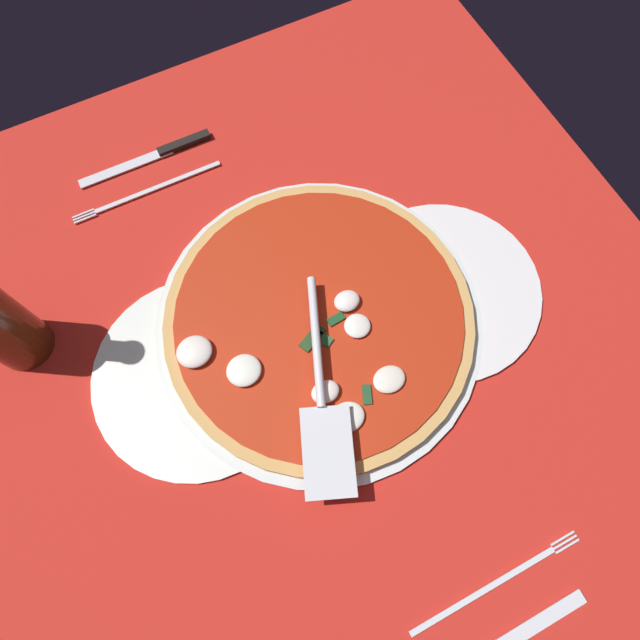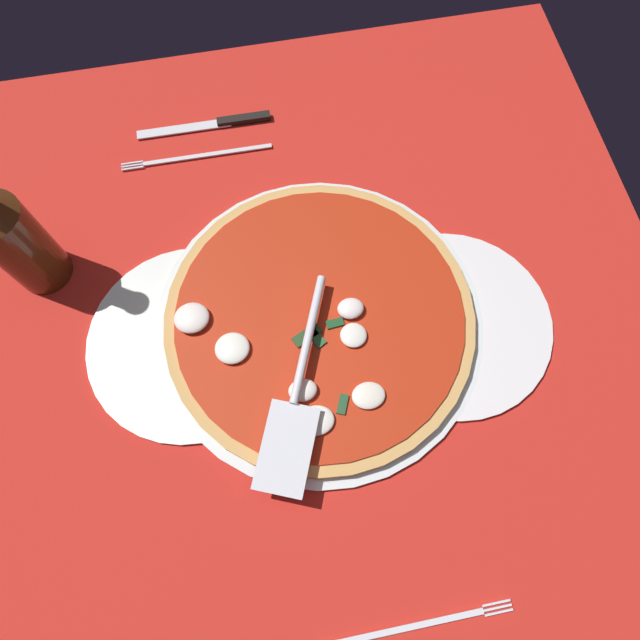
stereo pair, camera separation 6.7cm
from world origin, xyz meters
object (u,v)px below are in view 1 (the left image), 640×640
Objects in this scene: pizza_server at (323,394)px; pizza at (319,322)px; place_setting_far at (495,617)px; place_setting_near at (154,173)px; dinner_plate_left at (443,290)px; dinner_plate_right at (198,375)px.

pizza is at bearing 178.47° from pizza_server.
pizza_server is at bearing 101.33° from place_setting_far.
pizza_server is at bearing 99.94° from place_setting_near.
dinner_plate_left is 1.12× the size of place_setting_near.
dinner_plate_left is 1.16× the size of place_setting_far.
dinner_plate_right is 1.15× the size of place_setting_near.
pizza is 32.07cm from place_setting_near.
pizza_server is (-11.77, 9.58, 3.75)cm from dinner_plate_right.
pizza_server reaches higher than dinner_plate_left.
dinner_plate_left is at bearing 128.94° from pizza_server.
dinner_plate_left is 0.98× the size of dinner_plate_right.
pizza_server is (20.00, 5.91, 3.75)cm from dinner_plate_left.
dinner_plate_left is 0.99× the size of pizza_server.
pizza_server is at bearing 16.46° from dinner_plate_left.
pizza is 1.78× the size of place_setting_far.
dinner_plate_left and dinner_plate_right have the same top height.
place_setting_near is (6.29, -39.01, -3.89)cm from pizza_server.
dinner_plate_right is (31.77, -3.68, 0.00)cm from dinner_plate_left.
dinner_plate_left is at bearing 66.94° from place_setting_far.
place_setting_far is (-11.92, 66.95, -0.00)cm from place_setting_near.
place_setting_near is at bearing -100.54° from dinner_plate_right.
place_setting_near is at bearing -71.57° from pizza.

